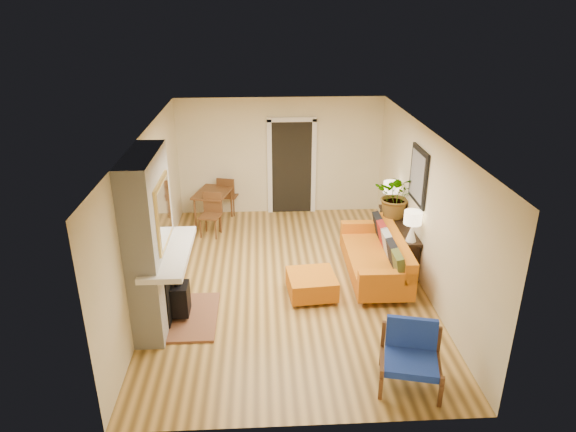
% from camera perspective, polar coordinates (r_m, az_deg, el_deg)
% --- Properties ---
extents(room_shell, '(6.50, 6.50, 6.50)m').
position_cam_1_polar(room_shell, '(10.88, 2.48, 5.48)').
color(room_shell, tan).
rests_on(room_shell, ground).
extents(fireplace, '(1.09, 1.68, 2.60)m').
position_cam_1_polar(fireplace, '(7.60, -14.74, -3.20)').
color(fireplace, white).
rests_on(fireplace, ground).
extents(sofa, '(0.94, 2.14, 0.84)m').
position_cam_1_polar(sofa, '(9.09, 10.10, -4.46)').
color(sofa, silver).
rests_on(sofa, ground).
extents(ottoman, '(0.82, 0.82, 0.38)m').
position_cam_1_polar(ottoman, '(8.43, 2.65, -7.54)').
color(ottoman, silver).
rests_on(ottoman, ground).
extents(blue_chair, '(0.90, 0.88, 0.78)m').
position_cam_1_polar(blue_chair, '(6.82, 13.51, -14.44)').
color(blue_chair, brown).
rests_on(blue_chair, ground).
extents(dining_table, '(0.98, 1.68, 0.88)m').
position_cam_1_polar(dining_table, '(11.07, -7.96, 1.96)').
color(dining_table, brown).
rests_on(dining_table, ground).
extents(console_table, '(0.34, 1.85, 0.72)m').
position_cam_1_polar(console_table, '(9.66, 12.16, -1.55)').
color(console_table, black).
rests_on(console_table, ground).
extents(lamp_near, '(0.30, 0.30, 0.54)m').
position_cam_1_polar(lamp_near, '(8.80, 13.66, -0.72)').
color(lamp_near, white).
rests_on(lamp_near, console_table).
extents(lamp_far, '(0.30, 0.30, 0.54)m').
position_cam_1_polar(lamp_far, '(10.15, 11.35, 2.68)').
color(lamp_far, white).
rests_on(lamp_far, console_table).
extents(houseplant, '(0.98, 0.93, 0.87)m').
position_cam_1_polar(houseplant, '(9.68, 12.00, 2.22)').
color(houseplant, '#1E5919').
rests_on(houseplant, console_table).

